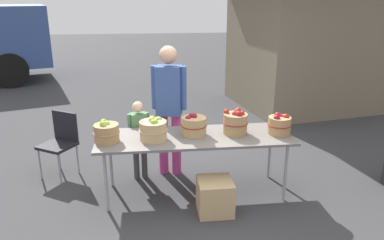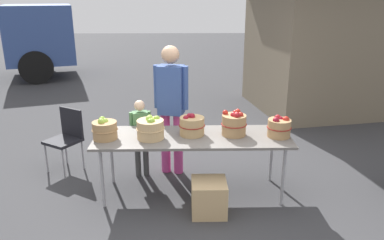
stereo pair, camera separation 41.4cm
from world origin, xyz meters
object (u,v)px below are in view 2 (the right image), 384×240
Objects in this scene: vendor_adult at (171,101)px; apple_basket_red_0 at (192,125)px; apple_basket_red_1 at (234,124)px; market_table at (193,139)px; apple_basket_green_1 at (151,129)px; apple_basket_red_2 at (279,127)px; folding_chair at (67,135)px; produce_crate at (209,197)px; child_customer at (141,132)px; apple_basket_green_0 at (105,129)px.

apple_basket_red_0 is at bearing 129.08° from vendor_adult.
apple_basket_red_1 is (0.50, -0.01, 0.02)m from apple_basket_red_0.
apple_basket_red_0 reaches higher than market_table.
apple_basket_red_2 is at bearing 1.07° from apple_basket_green_1.
market_table is at bearing 9.31° from folding_chair.
produce_crate is (0.66, -0.39, -0.68)m from apple_basket_green_1.
apple_basket_red_2 is 1.15m from produce_crate.
apple_basket_red_0 is 0.50m from apple_basket_red_1.
market_table reaches higher than produce_crate.
produce_crate is at bearing -70.13° from apple_basket_red_0.
apple_basket_red_1 reaches higher than apple_basket_red_2.
market_table is 0.71m from produce_crate.
market_table is 2.18× the size of child_customer.
vendor_adult reaches higher than apple_basket_green_0.
produce_crate is (0.84, -0.94, -0.43)m from child_customer.
apple_basket_green_0 is at bearing -15.98° from folding_chair.
apple_basket_red_1 is at bearing 146.16° from child_customer.
vendor_adult is at bearing 154.04° from apple_basket_red_2.
produce_crate is at bearing 119.44° from child_customer.
apple_basket_red_0 is at bearing 10.56° from folding_chair.
apple_basket_red_0 reaches higher than produce_crate.
apple_basket_red_2 is (1.50, 0.03, -0.01)m from apple_basket_green_1.
child_customer is (-1.68, 0.52, -0.24)m from apple_basket_red_2.
apple_basket_green_1 is 1.50m from apple_basket_red_2.
market_table is 6.97× the size of apple_basket_green_1.
child_customer is 1.23× the size of folding_chair.
apple_basket_green_1 is 0.98m from apple_basket_red_1.
apple_basket_green_0 is 0.69m from child_customer.
child_customer reaches higher than apple_basket_red_0.
apple_basket_red_2 is (0.52, -0.06, -0.02)m from apple_basket_red_1.
market_table is at bearing -80.25° from apple_basket_red_0.
market_table is 0.83m from child_customer.
produce_crate is (0.17, -0.45, -0.52)m from market_table.
folding_chair is (-2.20, 0.69, -0.38)m from apple_basket_red_1.
apple_basket_red_2 is at bearing 0.73° from apple_basket_green_0.
folding_chair is at bearing 162.63° from apple_basket_red_1.
apple_basket_green_0 is 1.51m from apple_basket_red_1.
market_table is at bearing 110.86° from produce_crate.
apple_basket_green_1 is 0.38× the size of folding_chair.
vendor_adult is 1.40m from produce_crate.
apple_basket_green_0 is 0.28× the size of child_customer.
apple_basket_red_1 reaches higher than apple_basket_red_0.
apple_basket_red_1 is at bearing 3.77° from market_table.
produce_crate is at bearing -153.48° from apple_basket_red_2.
apple_basket_green_0 is at bearing -176.74° from market_table.
folding_chair is (-1.45, 0.13, -0.51)m from vendor_adult.
child_customer is (-0.66, 0.44, -0.24)m from apple_basket_red_0.
apple_basket_red_0 is 0.30× the size of child_customer.
child_customer reaches higher than apple_basket_red_2.
vendor_adult is at bearing 26.96° from folding_chair.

